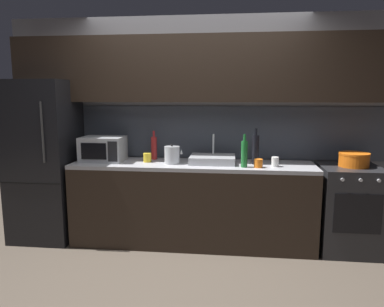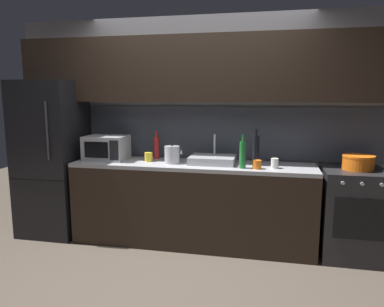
{
  "view_description": "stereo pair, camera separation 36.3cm",
  "coord_description": "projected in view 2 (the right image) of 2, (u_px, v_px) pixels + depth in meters",
  "views": [
    {
      "loc": [
        0.43,
        -2.92,
        1.63
      ],
      "look_at": [
        -0.0,
        0.9,
        1.01
      ],
      "focal_mm": 34.05,
      "sensor_mm": 36.0,
      "label": 1
    },
    {
      "loc": [
        0.79,
        -2.87,
        1.63
      ],
      "look_at": [
        -0.0,
        0.9,
        1.01
      ],
      "focal_mm": 34.05,
      "sensor_mm": 36.0,
      "label": 2
    }
  ],
  "objects": [
    {
      "name": "mug_yellow",
      "position": [
        149.0,
        157.0,
        4.02
      ],
      "size": [
        0.09,
        0.09,
        0.1
      ],
      "primitive_type": "cylinder",
      "color": "gold",
      "rests_on": "counter_run"
    },
    {
      "name": "back_wall",
      "position": [
        198.0,
        102.0,
        4.1
      ],
      "size": [
        4.34,
        0.44,
        2.5
      ],
      "color": "slate",
      "rests_on": "ground"
    },
    {
      "name": "wine_bottle_dark",
      "position": [
        256.0,
        150.0,
        3.78
      ],
      "size": [
        0.07,
        0.07,
        0.38
      ],
      "color": "black",
      "rests_on": "counter_run"
    },
    {
      "name": "oven_range",
      "position": [
        352.0,
        213.0,
        3.65
      ],
      "size": [
        0.6,
        0.62,
        0.9
      ],
      "color": "#232326",
      "rests_on": "ground"
    },
    {
      "name": "sink_basin",
      "position": [
        213.0,
        160.0,
        3.89
      ],
      "size": [
        0.48,
        0.38,
        0.3
      ],
      "color": "#ADAFB5",
      "rests_on": "counter_run"
    },
    {
      "name": "ground_plane",
      "position": [
        171.0,
        283.0,
        3.19
      ],
      "size": [
        10.0,
        10.0,
        0.0
      ],
      "primitive_type": "plane",
      "color": "#4C4238"
    },
    {
      "name": "wine_bottle_green",
      "position": [
        243.0,
        154.0,
        3.63
      ],
      "size": [
        0.07,
        0.07,
        0.34
      ],
      "color": "#1E6B2D",
      "rests_on": "counter_run"
    },
    {
      "name": "wine_bottle_red",
      "position": [
        157.0,
        147.0,
        4.18
      ],
      "size": [
        0.07,
        0.07,
        0.33
      ],
      "color": "#A82323",
      "rests_on": "counter_run"
    },
    {
      "name": "counter_run",
      "position": [
        192.0,
        203.0,
        3.99
      ],
      "size": [
        2.6,
        0.6,
        0.9
      ],
      "color": "black",
      "rests_on": "ground"
    },
    {
      "name": "refrigerator",
      "position": [
        52.0,
        158.0,
        4.26
      ],
      "size": [
        0.68,
        0.69,
        1.79
      ],
      "color": "black",
      "rests_on": "ground"
    },
    {
      "name": "mug_orange",
      "position": [
        257.0,
        164.0,
        3.62
      ],
      "size": [
        0.09,
        0.09,
        0.09
      ],
      "primitive_type": "cylinder",
      "color": "orange",
      "rests_on": "counter_run"
    },
    {
      "name": "mug_white",
      "position": [
        275.0,
        163.0,
        3.64
      ],
      "size": [
        0.07,
        0.07,
        0.1
      ],
      "primitive_type": "cylinder",
      "color": "silver",
      "rests_on": "counter_run"
    },
    {
      "name": "microwave",
      "position": [
        107.0,
        148.0,
        4.12
      ],
      "size": [
        0.46,
        0.35,
        0.27
      ],
      "color": "#A8AAAF",
      "rests_on": "counter_run"
    },
    {
      "name": "cooking_pot",
      "position": [
        358.0,
        162.0,
        3.56
      ],
      "size": [
        0.3,
        0.3,
        0.14
      ],
      "color": "orange",
      "rests_on": "oven_range"
    },
    {
      "name": "kettle",
      "position": [
        172.0,
        155.0,
        3.9
      ],
      "size": [
        0.2,
        0.16,
        0.21
      ],
      "color": "#B7BABF",
      "rests_on": "counter_run"
    }
  ]
}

